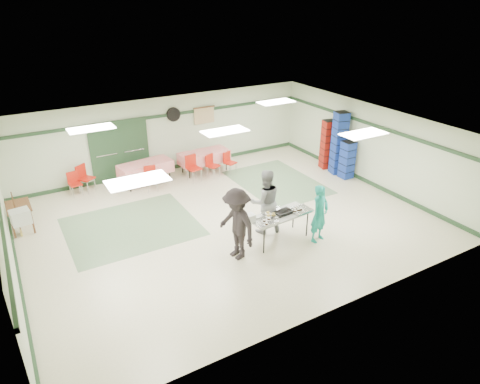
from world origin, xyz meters
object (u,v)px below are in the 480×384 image
volunteer_grey (265,202)px  chair_loose_b (74,181)px  dining_table_b (146,168)px  chair_b (192,165)px  chair_a (211,163)px  printer_table (19,209)px  volunteer_teal (320,214)px  broom (16,212)px  crate_stack_blue_b (347,160)px  office_printer (20,217)px  chair_c (229,160)px  serving_table (280,216)px  chair_d (151,176)px  crate_stack_blue_a (339,143)px  crate_stack_red (327,145)px  chair_loose_a (84,175)px  dining_table_a (204,157)px  volunteer_dark (237,224)px

volunteer_grey → chair_loose_b: bearing=-37.4°
dining_table_b → chair_b: chair_b is taller
chair_a → printer_table: 6.26m
volunteer_grey → volunteer_teal: bearing=145.0°
broom → crate_stack_blue_b: bearing=-2.1°
office_printer → broom: bearing=88.1°
chair_c → volunteer_teal: bearing=-113.1°
chair_c → printer_table: size_ratio=0.83×
serving_table → volunteer_grey: volunteer_grey is taller
serving_table → printer_table: bearing=140.4°
volunteer_grey → chair_loose_b: size_ratio=2.30×
chair_d → broom: broom is taller
crate_stack_blue_a → dining_table_b: bearing=157.9°
volunteer_teal → chair_loose_b: bearing=113.8°
crate_stack_red → broom: 10.39m
chair_c → crate_stack_red: bearing=-43.4°
printer_table → broom: size_ratio=0.74×
chair_loose_a → chair_d: bearing=-62.6°
dining_table_a → chair_loose_b: chair_loose_b is taller
chair_loose_a → volunteer_grey: bearing=-89.8°
crate_stack_blue_a → broom: bearing=174.4°
serving_table → crate_stack_blue_b: (4.44, 2.27, -0.04)m
chair_b → chair_loose_b: bearing=157.7°
volunteer_teal → dining_table_b: volunteer_teal is taller
chair_a → chair_c: (0.69, -0.00, -0.02)m
volunteer_teal → chair_c: volunteer_teal is taller
office_printer → dining_table_b: bearing=23.9°
volunteer_grey → chair_loose_a: size_ratio=1.99×
chair_loose_a → printer_table: size_ratio=0.96×
dining_table_a → chair_d: bearing=-167.4°
chair_b → chair_d: bearing=170.6°
volunteer_teal → chair_a: 5.29m
volunteer_grey → office_printer: bearing=-8.2°
volunteer_dark → chair_b: bearing=159.7°
chair_b → broom: bearing=-179.9°
serving_table → volunteer_grey: (-0.09, 0.58, 0.19)m
crate_stack_blue_a → chair_a: bearing=154.2°
chair_b → printer_table: size_ratio=0.97×
broom → dining_table_b: bearing=26.6°
dining_table_a → chair_d: 2.30m
dining_table_b → chair_loose_b: 2.31m
chair_b → broom: size_ratio=0.72×
crate_stack_blue_b → office_printer: bearing=176.5°
chair_b → crate_stack_blue_a: crate_stack_blue_a is taller
office_printer → serving_table: bearing=-33.4°
chair_loose_b → crate_stack_blue_a: size_ratio=0.35×
chair_a → chair_c: bearing=-24.4°
crate_stack_blue_a → office_printer: bearing=179.2°
chair_c → crate_stack_red: (3.38, -1.38, 0.43)m
volunteer_dark → crate_stack_red: (5.81, 3.48, -0.02)m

